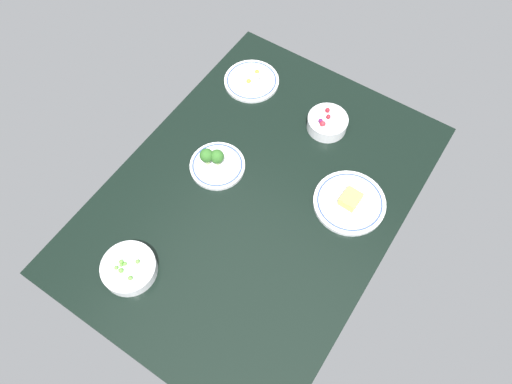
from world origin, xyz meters
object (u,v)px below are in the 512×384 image
(plate_broccoli, at_px, (216,163))
(bowl_peas, at_px, (129,268))
(bowl_berries, at_px, (327,122))
(plate_cheese, at_px, (350,202))
(plate_eggs, at_px, (252,81))

(plate_broccoli, relative_size, bowl_peas, 1.13)
(plate_broccoli, relative_size, bowl_berries, 1.31)
(plate_broccoli, xyz_separation_m, plate_cheese, (-0.11, 0.42, -0.01))
(plate_broccoli, height_order, plate_cheese, plate_broccoli)
(plate_cheese, xyz_separation_m, bowl_berries, (-0.22, -0.20, 0.02))
(plate_broccoli, relative_size, plate_cheese, 0.80)
(bowl_berries, bearing_deg, plate_cheese, 43.03)
(plate_cheese, relative_size, plate_eggs, 1.14)
(plate_broccoli, distance_m, bowl_peas, 0.42)
(plate_cheese, height_order, bowl_peas, bowl_peas)
(bowl_peas, distance_m, plate_eggs, 0.79)
(bowl_berries, xyz_separation_m, bowl_peas, (0.75, -0.22, -0.00))
(plate_broccoli, distance_m, plate_eggs, 0.37)
(bowl_peas, bearing_deg, plate_eggs, -172.35)
(plate_eggs, bearing_deg, bowl_peas, 7.65)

